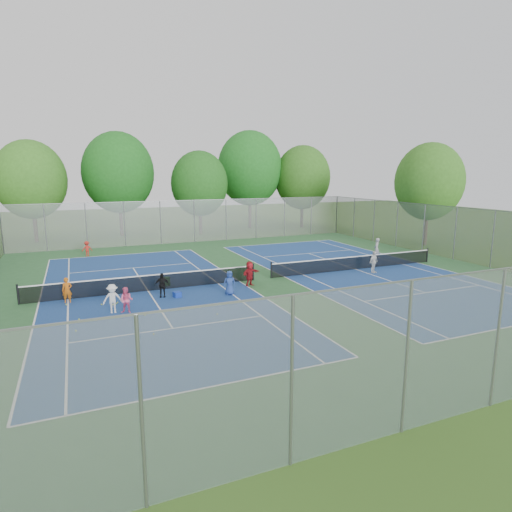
{
  "coord_description": "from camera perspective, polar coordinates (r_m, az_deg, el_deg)",
  "views": [
    {
      "loc": [
        -10.49,
        -23.63,
        6.5
      ],
      "look_at": [
        0.0,
        1.0,
        1.3
      ],
      "focal_mm": 30.0,
      "sensor_mm": 36.0,
      "label": 1
    }
  ],
  "objects": [
    {
      "name": "tennis_ball_5",
      "position": [
        22.9,
        -17.98,
        -5.96
      ],
      "size": [
        0.07,
        0.07,
        0.07
      ],
      "primitive_type": "sphere",
      "color": "yellow",
      "rests_on": "ground"
    },
    {
      "name": "student_b",
      "position": [
        21.09,
        -16.88,
        -5.67
      ],
      "size": [
        0.76,
        0.69,
        1.25
      ],
      "primitive_type": "imported",
      "rotation": [
        0.0,
        0.0,
        -0.45
      ],
      "color": "#FD6292",
      "rests_on": "ground"
    },
    {
      "name": "tennis_ball_1",
      "position": [
        18.19,
        -13.48,
        -10.15
      ],
      "size": [
        0.07,
        0.07,
        0.07
      ],
      "primitive_type": "sphere",
      "color": "#EBF438",
      "rests_on": "ground"
    },
    {
      "name": "student_d",
      "position": [
        23.23,
        -12.43,
        -3.83
      ],
      "size": [
        0.83,
        0.5,
        1.33
      ],
      "primitive_type": "imported",
      "rotation": [
        0.0,
        0.0,
        -0.25
      ],
      "color": "black",
      "rests_on": "ground"
    },
    {
      "name": "net_right",
      "position": [
        30.01,
        13.16,
        -0.92
      ],
      "size": [
        12.87,
        0.1,
        0.91
      ],
      "primitive_type": "cube",
      "color": "black",
      "rests_on": "ground"
    },
    {
      "name": "tree_nc",
      "position": [
        46.36,
        -7.54,
        9.54
      ],
      "size": [
        6.0,
        6.0,
        8.85
      ],
      "color": "#443326",
      "rests_on": "ground"
    },
    {
      "name": "tree_side_e",
      "position": [
        41.81,
        22.09,
        9.17
      ],
      "size": [
        6.0,
        6.0,
        9.2
      ],
      "color": "#443326",
      "rests_on": "ground"
    },
    {
      "name": "ground",
      "position": [
        26.66,
        0.84,
        -3.12
      ],
      "size": [
        120.0,
        120.0,
        0.0
      ],
      "primitive_type": "plane",
      "color": "#32581B",
      "rests_on": "ground"
    },
    {
      "name": "student_c",
      "position": [
        21.27,
        -18.58,
        -5.42
      ],
      "size": [
        0.92,
        0.54,
        1.4
      ],
      "primitive_type": "imported",
      "rotation": [
        0.0,
        0.0,
        -0.03
      ],
      "color": "white",
      "rests_on": "ground"
    },
    {
      "name": "net_left",
      "position": [
        24.64,
        -14.24,
        -3.56
      ],
      "size": [
        12.87,
        0.1,
        0.91
      ],
      "primitive_type": "cube",
      "color": "black",
      "rests_on": "ground"
    },
    {
      "name": "student_f",
      "position": [
        24.93,
        -0.84,
        -2.37
      ],
      "size": [
        1.41,
        1.04,
        1.48
      ],
      "primitive_type": "imported",
      "rotation": [
        0.0,
        0.0,
        0.5
      ],
      "color": "#A6171F",
      "rests_on": "ground"
    },
    {
      "name": "fence_east",
      "position": [
        35.78,
        25.01,
        2.74
      ],
      "size": [
        0.1,
        32.0,
        4.0
      ],
      "primitive_type": "cube",
      "rotation": [
        0.0,
        0.0,
        1.57
      ],
      "color": "gray",
      "rests_on": "ground"
    },
    {
      "name": "tennis_ball_6",
      "position": [
        22.62,
        -18.52,
        -6.2
      ],
      "size": [
        0.07,
        0.07,
        0.07
      ],
      "primitive_type": "sphere",
      "color": "#DBEF37",
      "rests_on": "ground"
    },
    {
      "name": "student_e",
      "position": [
        23.18,
        -3.55,
        -3.61
      ],
      "size": [
        0.74,
        0.58,
        1.33
      ],
      "primitive_type": "imported",
      "rotation": [
        0.0,
        0.0,
        -0.27
      ],
      "color": "#284696",
      "rests_on": "ground"
    },
    {
      "name": "tennis_ball_2",
      "position": [
        20.15,
        -5.17,
        -7.77
      ],
      "size": [
        0.07,
        0.07,
        0.07
      ],
      "primitive_type": "sphere",
      "color": "#D7EC37",
      "rests_on": "ground"
    },
    {
      "name": "tennis_ball_8",
      "position": [
        19.24,
        -3.95,
        -8.67
      ],
      "size": [
        0.07,
        0.07,
        0.07
      ],
      "primitive_type": "sphere",
      "color": "#C1EB36",
      "rests_on": "ground"
    },
    {
      "name": "ball_hopper",
      "position": [
        25.5,
        -11.77,
        -3.38
      ],
      "size": [
        0.34,
        0.34,
        0.54
      ],
      "primitive_type": "cube",
      "rotation": [
        0.0,
        0.0,
        0.26
      ],
      "color": "#23832E",
      "rests_on": "ground"
    },
    {
      "name": "tennis_ball_4",
      "position": [
        19.55,
        -22.89,
        -9.22
      ],
      "size": [
        0.07,
        0.07,
        0.07
      ],
      "primitive_type": "sphere",
      "color": "#BACD2F",
      "rests_on": "ground"
    },
    {
      "name": "tree_nr",
      "position": [
        51.46,
        -0.83,
        11.6
      ],
      "size": [
        7.6,
        7.6,
        11.42
      ],
      "color": "#443326",
      "rests_on": "ground"
    },
    {
      "name": "court_pad",
      "position": [
        26.66,
        0.84,
        -3.11
      ],
      "size": [
        32.0,
        32.0,
        0.01
      ],
      "primitive_type": "cube",
      "color": "#2D5F31",
      "rests_on": "ground"
    },
    {
      "name": "teen_court_b",
      "position": [
        29.24,
        15.41,
        -0.78
      ],
      "size": [
        0.93,
        0.63,
        1.46
      ],
      "primitive_type": "imported",
      "rotation": [
        0.0,
        0.0,
        0.35
      ],
      "color": "silver",
      "rests_on": "ground"
    },
    {
      "name": "fence_south",
      "position": [
        13.73,
        29.48,
        -9.63
      ],
      "size": [
        32.0,
        0.1,
        4.0
      ],
      "primitive_type": "cube",
      "color": "gray",
      "rests_on": "ground"
    },
    {
      "name": "fence_north",
      "position": [
        41.24,
        -8.22,
        4.62
      ],
      "size": [
        32.0,
        0.1,
        4.0
      ],
      "primitive_type": "cube",
      "color": "gray",
      "rests_on": "ground"
    },
    {
      "name": "court_right",
      "position": [
        30.11,
        13.12,
        -1.74
      ],
      "size": [
        10.97,
        23.77,
        0.01
      ],
      "primitive_type": "cube",
      "color": "navy",
      "rests_on": "court_pad"
    },
    {
      "name": "tennis_ball_11",
      "position": [
        19.57,
        -15.88,
        -8.75
      ],
      "size": [
        0.07,
        0.07,
        0.07
      ],
      "primitive_type": "sphere",
      "color": "#AEC92E",
      "rests_on": "ground"
    },
    {
      "name": "tennis_ball_10",
      "position": [
        23.46,
        -23.97,
        -5.98
      ],
      "size": [
        0.07,
        0.07,
        0.07
      ],
      "primitive_type": "sphere",
      "color": "#BDCC2F",
      "rests_on": "ground"
    },
    {
      "name": "instructor",
      "position": [
        34.01,
        15.77,
        0.96
      ],
      "size": [
        0.71,
        0.67,
        1.63
      ],
      "primitive_type": "imported",
      "rotation": [
        0.0,
        0.0,
        3.81
      ],
      "color": "#979699",
      "rests_on": "ground"
    },
    {
      "name": "tree_nl",
      "position": [
        46.84,
        -17.88,
        10.53
      ],
      "size": [
        7.2,
        7.2,
        10.69
      ],
      "color": "#443326",
      "rests_on": "ground"
    },
    {
      "name": "ball_crate",
      "position": [
        23.18,
        -10.47,
        -5.08
      ],
      "size": [
        0.44,
        0.44,
        0.31
      ],
      "primitive_type": "cube",
      "rotation": [
        0.0,
        0.0,
        0.25
      ],
      "color": "#1638AA",
      "rests_on": "ground"
    },
    {
      "name": "tree_ne",
      "position": [
        52.27,
        6.22,
        10.35
      ],
      "size": [
        6.6,
        6.6,
        9.77
      ],
      "color": "#443326",
      "rests_on": "ground"
    },
    {
      "name": "tennis_ball_9",
      "position": [
        20.6,
        -14.58,
        -7.67
      ],
      "size": [
        0.07,
        0.07,
        0.07
      ],
      "primitive_type": "sphere",
      "color": "#B6DA32",
      "rests_on": "ground"
    },
    {
      "name": "tennis_ball_7",
      "position": [
        22.82,
        -19.9,
        -6.15
      ],
      "size": [
        0.07,
        0.07,
        0.07
      ],
      "primitive_type": "sphere",
      "color": "gold",
      "rests_on": "ground"
    },
    {
      "name": "tennis_ball_3",
      "position": [
        22.73,
        -18.14,
        -6.1
      ],
      "size": [
        0.07,
        0.07,
        0.07
      ],
      "primitive_type": "sphere",
      "color": "#C8E936",
      "rests_on": "ground"
    },
    {
      "name": "child_far_baseline",
      "position": [
        36.41,
        -21.61,
        0.91
      ],
      "size": [
        0.85,
        0.57,
        1.22
      ],
      "primitive_type": "imported",
      "rotation": [
        0.0,
        0.0,
        3.3
      ],
      "color": "#AE2318",
      "rests_on": "ground"
    },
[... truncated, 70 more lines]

